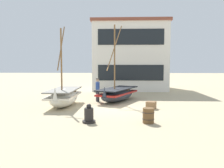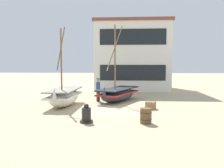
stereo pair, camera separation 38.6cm
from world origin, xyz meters
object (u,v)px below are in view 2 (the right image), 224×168
Objects in this scene: cargo_crate at (151,105)px; harbor_building_main at (132,56)px; fisherman_by_hull at (98,90)px; fishing_boat_centre_large at (64,96)px; wooden_barrel at (146,116)px; capstan_winch at (86,115)px; fishing_boat_near_left at (118,94)px.

harbor_building_main is at bearing 94.50° from cargo_crate.
fisherman_by_hull is at bearing 142.69° from cargo_crate.
fishing_boat_centre_large reaches higher than cargo_crate.
fishing_boat_centre_large is 9.60× the size of cargo_crate.
cargo_crate is 0.07× the size of harbor_building_main.
fishing_boat_centre_large is at bearing 139.70° from wooden_barrel.
capstan_winch is 1.26× the size of wooden_barrel.
fishing_boat_near_left is 3.30× the size of fisherman_by_hull.
harbor_building_main is (2.35, 15.60, 3.27)m from capstan_winch.
fishing_boat_near_left reaches higher than cargo_crate.
fishing_boat_centre_large is at bearing 117.68° from capstan_winch.
capstan_winch is (2.23, -4.25, -0.28)m from fishing_boat_centre_large.
fishing_boat_near_left is at bearing -97.15° from harbor_building_main.
fisherman_by_hull is at bearing -105.55° from harbor_building_main.
capstan_winch is 1.65× the size of cargo_crate.
cargo_crate is (3.55, -2.71, -0.61)m from fisherman_by_hull.
cargo_crate is (0.55, 3.51, -0.13)m from wooden_barrel.
fisherman_by_hull is 2.41× the size of wooden_barrel.
capstan_winch is at bearing -179.40° from wooden_barrel.
harbor_building_main reaches higher than fisherman_by_hull.
capstan_winch is 2.75m from wooden_barrel.
fishing_boat_near_left reaches higher than capstan_winch.
harbor_building_main is (1.15, 9.16, 3.06)m from fishing_boat_near_left.
wooden_barrel is 15.92m from harbor_building_main.
harbor_building_main reaches higher than wooden_barrel.
fisherman_by_hull is (1.98, 2.00, 0.21)m from fishing_boat_centre_large.
fishing_boat_near_left is 6.56m from capstan_winch.
wooden_barrel is 1.31× the size of cargo_crate.
fishing_boat_near_left reaches higher than wooden_barrel.
fishing_boat_near_left is 9.72m from harbor_building_main.
cargo_crate is at bearing 81.02° from wooden_barrel.
fishing_boat_centre_large is at bearing -147.44° from fishing_boat_near_left.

